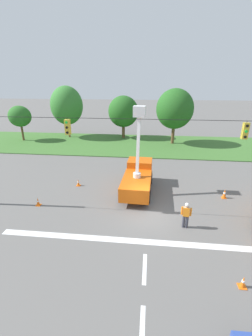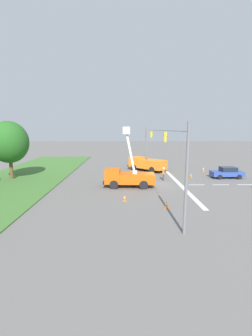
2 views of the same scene
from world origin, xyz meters
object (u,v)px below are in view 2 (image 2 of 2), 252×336
Objects in this scene: traffic_cone_foreground_left at (167,205)px; road_worker at (163,173)px; traffic_cone_mid_right at (203,169)px; utility_truck_support_near at (147,164)px; traffic_cone_mid_left at (131,172)px; traffic_cone_near_bucket at (191,175)px; traffic_cone_foreground_right at (125,198)px; utility_truck_bucket_lift at (128,176)px; sedan_blue at (227,172)px; tree_east at (9,142)px.

road_worker is at bearing -8.43° from traffic_cone_foreground_left.
traffic_cone_foreground_left is at bearing 151.53° from traffic_cone_mid_right.
traffic_cone_mid_left is (-3.39, 2.75, -0.81)m from utility_truck_support_near.
traffic_cone_mid_left is 1.30× the size of traffic_cone_near_bucket.
traffic_cone_mid_right reaches higher than traffic_cone_foreground_right.
traffic_cone_mid_right is (6.21, -7.54, -0.61)m from road_worker.
utility_truck_bucket_lift reaches higher than road_worker.
traffic_cone_near_bucket is (10.62, -9.46, -0.01)m from traffic_cone_foreground_right.
road_worker is at bearing -167.95° from utility_truck_support_near.
traffic_cone_foreground_left is at bearing 155.10° from traffic_cone_near_bucket.
traffic_cone_foreground_left is at bearing 138.26° from sedan_blue.
road_worker is 2.95× the size of traffic_cone_near_bucket.
traffic_cone_foreground_left reaches higher than traffic_cone_foreground_right.
utility_truck_support_near is 10.17× the size of traffic_cone_foreground_right.
utility_truck_support_near is 7.18m from road_worker.
sedan_blue is 4.94m from traffic_cone_near_bucket.
utility_truck_support_near is at bearing -72.11° from tree_east.
traffic_cone_foreground_right is at bearing -121.92° from tree_east.
utility_truck_bucket_lift is at bearing -105.04° from tree_east.
road_worker reaches higher than traffic_cone_mid_left.
traffic_cone_mid_right is (2.58, -11.79, 0.00)m from traffic_cone_mid_left.
traffic_cone_mid_right is at bearing -37.80° from traffic_cone_near_bucket.
tree_east is at bearing 58.70° from traffic_cone_foreground_left.
traffic_cone_near_bucket is (1.10, -24.74, -4.74)m from tree_east.
traffic_cone_mid_left is 8.68m from traffic_cone_near_bucket.
utility_truck_support_near is 10.50× the size of traffic_cone_near_bucket.
utility_truck_support_near is 9.11m from traffic_cone_mid_right.
utility_truck_support_near is 1.46× the size of sedan_blue.
utility_truck_bucket_lift is 3.95× the size of road_worker.
traffic_cone_near_bucket is at bearing -59.70° from utility_truck_bucket_lift.
utility_truck_bucket_lift is 11.65× the size of traffic_cone_near_bucket.
road_worker is at bearing -92.51° from tree_east.
traffic_cone_mid_right reaches higher than traffic_cone_foreground_left.
utility_truck_support_near is 8.06× the size of traffic_cone_mid_left.
utility_truck_bucket_lift is 7.03m from traffic_cone_mid_left.
traffic_cone_foreground_left is at bearing 171.57° from road_worker.
sedan_blue is 6.84× the size of traffic_cone_foreground_left.
utility_truck_bucket_lift is at bearing 162.22° from utility_truck_support_near.
traffic_cone_mid_right reaches higher than traffic_cone_mid_left.
utility_truck_support_near reaches higher than traffic_cone_foreground_left.
tree_east is 22.62m from traffic_cone_foreground_left.
sedan_blue is at bearing -81.13° from road_worker.
traffic_cone_foreground_right is at bearing 175.93° from utility_truck_bucket_lift.
sedan_blue is 2.44× the size of road_worker.
utility_truck_support_near is at bearing 62.30° from sedan_blue.
traffic_cone_mid_left is (6.95, -0.57, -0.95)m from utility_truck_bucket_lift.
traffic_cone_foreground_left is at bearing -118.60° from traffic_cone_foreground_right.
utility_truck_support_near is at bearing 84.88° from traffic_cone_mid_right.
utility_truck_bucket_lift is 11.07× the size of traffic_cone_foreground_left.
road_worker is 9.79m from traffic_cone_mid_right.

